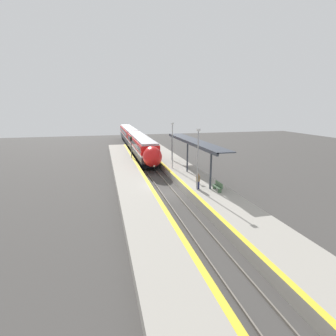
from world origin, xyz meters
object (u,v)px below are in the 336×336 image
railway_signal (131,147)px  lamppost_mid (172,143)px  platform_bench (218,186)px  train (134,139)px  lamppost_near (198,156)px  person_waiting (198,181)px

railway_signal → lamppost_mid: bearing=-63.2°
platform_bench → railway_signal: bearing=108.1°
train → railway_signal: size_ratio=10.24×
lamppost_mid → platform_bench: bearing=-80.0°
railway_signal → lamppost_near: bearing=-76.3°
lamppost_near → platform_bench: bearing=-25.7°
lamppost_mid → railway_signal: bearing=116.8°
train → lamppost_mid: bearing=-83.3°
train → platform_bench: size_ratio=26.47×
lamppost_near → lamppost_mid: (0.00, 9.68, 0.00)m
platform_bench → person_waiting: size_ratio=1.03×
person_waiting → lamppost_mid: bearing=90.9°
person_waiting → lamppost_mid: 9.89m
platform_bench → person_waiting: 2.06m
platform_bench → person_waiting: bearing=148.6°
train → person_waiting: size_ratio=27.31×
railway_signal → lamppost_near: 19.30m
person_waiting → lamppost_near: size_ratio=0.26×
train → platform_bench: (4.40, -32.17, -0.92)m
railway_signal → lamppost_near: lamppost_near is taller
train → lamppost_mid: (2.53, -21.58, 2.07)m
lamppost_mid → person_waiting: bearing=-89.1°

